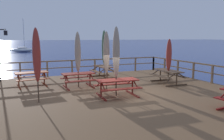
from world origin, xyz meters
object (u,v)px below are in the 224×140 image
Objects in this scene: picnic_table_front_left at (168,74)px; patio_umbrella_tall_mid_right at (78,52)px; patio_umbrella_short_back at (169,55)px; patio_umbrella_short_front at (116,52)px; patio_umbrella_tall_back_right at (37,56)px; picnic_table_mid_left at (103,69)px; picnic_table_back_left at (78,77)px; patio_umbrella_tall_front at (104,48)px; picnic_table_front_right at (32,76)px; patio_umbrella_short_mid at (106,53)px; picnic_table_mid_right at (117,84)px; sailboat_distant at (23,50)px; lamp_post_hooked at (1,47)px.

patio_umbrella_tall_mid_right reaches higher than picnic_table_front_left.
patio_umbrella_short_front is (-3.96, -1.38, 0.36)m from patio_umbrella_short_back.
patio_umbrella_tall_back_right is (-7.34, -1.13, 0.30)m from patio_umbrella_short_back.
picnic_table_mid_left is at bearing 129.60° from picnic_table_front_left.
picnic_table_back_left is (-2.35, -2.33, 0.00)m from picnic_table_mid_left.
picnic_table_front_right is at bearing -168.92° from patio_umbrella_tall_front.
patio_umbrella_tall_back_right reaches higher than patio_umbrella_short_mid.
patio_umbrella_short_front is (1.12, -2.48, 1.45)m from picnic_table_back_left.
patio_umbrella_tall_front is (1.26, 4.80, 1.44)m from picnic_table_mid_right.
patio_umbrella_short_mid is at bearing -108.52° from picnic_table_mid_left.
sailboat_distant is at bearing 94.40° from picnic_table_mid_left.
picnic_table_back_left is 0.56× the size of patio_umbrella_tall_back_right.
picnic_table_back_left is at bearing 114.17° from picnic_table_mid_right.
lamp_post_hooked is (-3.77, 3.34, 1.56)m from picnic_table_back_left.
patio_umbrella_short_back is at bearing -18.46° from picnic_table_front_right.
patio_umbrella_short_front is 0.98× the size of lamp_post_hooked.
lamp_post_hooked reaches higher than picnic_table_front_right.
picnic_table_mid_left is 0.93× the size of picnic_table_front_right.
patio_umbrella_tall_mid_right is 45.94m from sailboat_distant.
patio_umbrella_short_front is at bearing 112.79° from picnic_table_mid_right.
picnic_table_front_left is at bearing -17.80° from picnic_table_front_right.
picnic_table_front_left is at bearing 9.28° from patio_umbrella_tall_back_right.
picnic_table_mid_right is 2.78m from picnic_table_back_left.
patio_umbrella_tall_mid_right reaches higher than picnic_table_back_left.
picnic_table_mid_right is 0.67× the size of patio_umbrella_short_mid.
patio_umbrella_short_mid is at bearing 86.03° from patio_umbrella_short_front.
patio_umbrella_tall_front is (2.40, 2.26, 1.44)m from picnic_table_back_left.
patio_umbrella_tall_front is (0.05, -0.06, 1.45)m from picnic_table_mid_left.
patio_umbrella_short_mid is at bearing -87.30° from sailboat_distant.
patio_umbrella_short_back is 4.21m from patio_umbrella_short_front.
picnic_table_mid_left is 43.68m from sailboat_distant.
patio_umbrella_tall_front reaches higher than patio_umbrella_short_mid.
patio_umbrella_tall_front is at bearing 128.47° from patio_umbrella_short_back.
sailboat_distant reaches higher than picnic_table_mid_left.
patio_umbrella_short_back is at bearing -12.18° from patio_umbrella_tall_mid_right.
picnic_table_mid_right is at bearing -87.47° from sailboat_distant.
picnic_table_mid_left is at bearing 71.48° from patio_umbrella_short_mid.
picnic_table_back_left is 45.89m from sailboat_distant.
lamp_post_hooked is at bearing 138.50° from picnic_table_back_left.
picnic_table_mid_right is 3.07m from patio_umbrella_tall_mid_right.
patio_umbrella_tall_mid_right reaches higher than picnic_table_mid_left.
patio_umbrella_tall_back_right is 5.77m from lamp_post_hooked.
picnic_table_back_left is 1.33m from patio_umbrella_tall_mid_right.
picnic_table_mid_left is 3.31m from picnic_table_back_left.
patio_umbrella_tall_front reaches higher than picnic_table_front_right.
picnic_table_back_left is 0.54× the size of patio_umbrella_tall_front.
patio_umbrella_tall_front reaches higher than picnic_table_front_left.
picnic_table_mid_left is 4.73m from picnic_table_front_right.
picnic_table_back_left is at bearing 129.01° from patio_umbrella_tall_mid_right.
picnic_table_back_left is 3.48m from patio_umbrella_tall_back_right.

